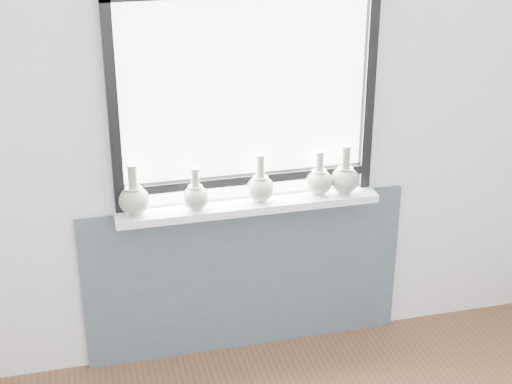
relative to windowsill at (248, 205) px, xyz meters
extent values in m
cube|color=silver|center=(0.00, 0.10, 0.42)|extent=(3.60, 0.02, 2.60)
cube|color=#44535B|center=(0.00, 0.07, -0.45)|extent=(1.70, 0.03, 0.86)
cube|color=white|center=(0.00, 0.00, 0.00)|extent=(1.32, 0.18, 0.04)
cube|color=black|center=(-0.62, 0.05, 0.55)|extent=(0.05, 0.06, 1.05)
cube|color=black|center=(0.62, 0.05, 0.55)|extent=(0.05, 0.06, 1.05)
cube|color=black|center=(0.00, 0.05, 0.12)|extent=(1.20, 0.05, 0.04)
cube|color=white|center=(0.00, 0.08, 0.52)|extent=(1.20, 0.01, 1.00)
cylinder|color=gray|center=(-0.56, 0.00, 0.02)|extent=(0.07, 0.07, 0.01)
ellipsoid|color=gray|center=(-0.56, 0.00, 0.09)|extent=(0.15, 0.15, 0.14)
cone|color=gray|center=(-0.56, 0.00, 0.14)|extent=(0.08, 0.08, 0.03)
cylinder|color=gray|center=(-0.56, 0.00, 0.20)|extent=(0.05, 0.05, 0.13)
cylinder|color=gray|center=(-0.56, 0.00, 0.27)|extent=(0.05, 0.05, 0.01)
cylinder|color=gray|center=(-0.27, -0.02, 0.02)|extent=(0.06, 0.06, 0.01)
ellipsoid|color=gray|center=(-0.27, -0.02, 0.08)|extent=(0.13, 0.13, 0.12)
cone|color=gray|center=(-0.27, -0.02, 0.13)|extent=(0.07, 0.07, 0.03)
cylinder|color=gray|center=(-0.27, -0.02, 0.17)|extent=(0.04, 0.04, 0.10)
cylinder|color=gray|center=(-0.27, -0.02, 0.23)|extent=(0.05, 0.05, 0.01)
cylinder|color=gray|center=(0.06, 0.00, 0.02)|extent=(0.06, 0.06, 0.01)
ellipsoid|color=gray|center=(0.06, 0.00, 0.08)|extent=(0.14, 0.14, 0.13)
cone|color=gray|center=(0.06, 0.00, 0.13)|extent=(0.08, 0.08, 0.03)
cylinder|color=gray|center=(0.06, 0.00, 0.19)|extent=(0.04, 0.04, 0.12)
cylinder|color=gray|center=(0.06, 0.00, 0.26)|extent=(0.05, 0.05, 0.01)
cylinder|color=gray|center=(0.37, 0.01, 0.02)|extent=(0.06, 0.06, 0.01)
ellipsoid|color=gray|center=(0.37, 0.01, 0.08)|extent=(0.14, 0.14, 0.13)
cone|color=gray|center=(0.37, 0.01, 0.13)|extent=(0.08, 0.08, 0.03)
cylinder|color=gray|center=(0.37, 0.01, 0.18)|extent=(0.04, 0.04, 0.11)
cylinder|color=gray|center=(0.37, 0.01, 0.24)|extent=(0.05, 0.05, 0.01)
cylinder|color=gray|center=(0.50, -0.01, 0.02)|extent=(0.07, 0.07, 0.01)
ellipsoid|color=gray|center=(0.50, -0.01, 0.09)|extent=(0.15, 0.15, 0.13)
cone|color=gray|center=(0.50, -0.01, 0.14)|extent=(0.08, 0.08, 0.03)
cylinder|color=gray|center=(0.50, -0.01, 0.20)|extent=(0.05, 0.05, 0.13)
cylinder|color=gray|center=(0.50, -0.01, 0.27)|extent=(0.05, 0.05, 0.01)
camera|label=1|loc=(-0.82, -3.44, 1.65)|focal=55.00mm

